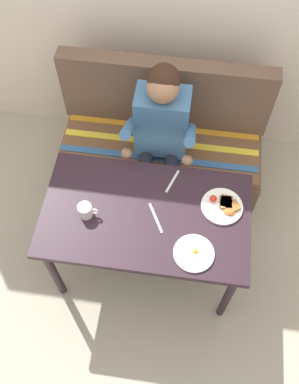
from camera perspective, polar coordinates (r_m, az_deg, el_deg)
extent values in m
plane|color=#ABA38F|center=(3.13, -0.39, -9.16)|extent=(8.00, 8.00, 0.00)
cube|color=black|center=(2.48, -0.49, -3.06)|extent=(1.20, 0.70, 0.04)
cylinder|color=black|center=(2.79, -12.54, -10.35)|extent=(0.05, 0.05, 0.69)
cylinder|color=black|center=(2.72, 10.29, -13.42)|extent=(0.05, 0.05, 0.69)
cylinder|color=black|center=(3.02, -9.81, -0.17)|extent=(0.05, 0.05, 0.69)
cylinder|color=black|center=(2.96, 10.82, -2.70)|extent=(0.05, 0.05, 0.69)
cube|color=brown|center=(3.29, 1.39, 3.77)|extent=(1.44, 0.56, 0.40)
cube|color=brown|center=(3.10, 1.48, 6.19)|extent=(1.40, 0.52, 0.06)
cube|color=brown|center=(3.02, 2.16, 12.94)|extent=(1.44, 0.12, 0.54)
cube|color=#336099|center=(2.99, 1.16, 4.47)|extent=(1.38, 0.05, 0.01)
cube|color=yellow|center=(3.08, 1.50, 6.57)|extent=(1.38, 0.05, 0.01)
cube|color=orange|center=(3.16, 1.82, 8.56)|extent=(1.38, 0.05, 0.01)
cube|color=teal|center=(2.81, 1.66, 9.27)|extent=(0.34, 0.22, 0.48)
sphere|color=#9E7051|center=(2.55, 1.79, 13.65)|extent=(0.19, 0.19, 0.19)
sphere|color=#331E14|center=(2.55, 1.90, 14.60)|extent=(0.19, 0.19, 0.19)
cylinder|color=teal|center=(2.68, -2.75, 8.41)|extent=(0.07, 0.29, 0.23)
cylinder|color=teal|center=(2.66, 5.42, 7.49)|extent=(0.07, 0.29, 0.23)
sphere|color=#9E7051|center=(2.69, -3.08, 5.10)|extent=(0.07, 0.07, 0.07)
sphere|color=#9E7051|center=(2.67, 5.01, 4.16)|extent=(0.07, 0.07, 0.07)
cylinder|color=#232333|center=(2.90, -0.54, 3.85)|extent=(0.09, 0.34, 0.09)
cylinder|color=#232333|center=(3.03, -0.97, -1.57)|extent=(0.08, 0.08, 0.52)
cube|color=black|center=(3.21, -1.07, -4.55)|extent=(0.09, 0.20, 0.05)
cylinder|color=#232333|center=(2.89, 2.80, 3.46)|extent=(0.09, 0.34, 0.09)
cylinder|color=#232333|center=(3.02, 2.22, -1.96)|extent=(0.08, 0.08, 0.52)
cube|color=black|center=(3.20, 1.95, -4.93)|extent=(0.09, 0.20, 0.05)
cylinder|color=white|center=(2.51, 9.54, -1.89)|extent=(0.24, 0.24, 0.02)
cube|color=olive|center=(2.51, 10.04, -1.39)|extent=(0.08, 0.09, 0.02)
cube|color=olive|center=(2.50, 10.88, -1.93)|extent=(0.10, 0.10, 0.02)
cube|color=brown|center=(2.51, 10.10, -1.27)|extent=(0.08, 0.09, 0.02)
sphere|color=red|center=(2.50, 8.43, -0.86)|extent=(0.04, 0.04, 0.04)
ellipsoid|color=#CC6623|center=(2.48, 10.52, -2.53)|extent=(0.06, 0.05, 0.02)
cylinder|color=white|center=(2.36, 5.87, -8.07)|extent=(0.22, 0.22, 0.01)
ellipsoid|color=white|center=(2.35, 5.90, -7.96)|extent=(0.09, 0.08, 0.01)
sphere|color=yellow|center=(2.35, 6.10, -7.80)|extent=(0.03, 0.03, 0.03)
cylinder|color=white|center=(2.45, -8.49, -2.44)|extent=(0.08, 0.08, 0.09)
cylinder|color=brown|center=(2.42, -8.61, -2.02)|extent=(0.07, 0.07, 0.01)
torus|color=white|center=(2.43, -7.32, -2.55)|extent=(0.05, 0.01, 0.05)
cube|color=silver|center=(2.57, 3.05, 1.42)|extent=(0.07, 0.16, 0.00)
cube|color=silver|center=(2.45, 0.83, -3.45)|extent=(0.11, 0.18, 0.00)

